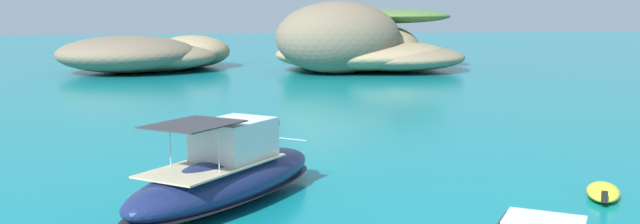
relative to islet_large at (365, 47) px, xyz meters
name	(u,v)px	position (x,y,z in m)	size (l,w,h in m)	color
islet_large	(365,47)	(0.00, 0.00, 0.00)	(25.77, 26.89, 7.70)	#9E8966
islet_small	(152,54)	(-23.76, 4.07, -0.73)	(21.44, 21.37, 4.02)	#84755B
motorboat_navy	(227,176)	(-20.02, -51.88, -1.57)	(8.53, 9.03, 2.99)	navy
dinghy_tender	(603,192)	(-7.11, -54.10, -2.30)	(2.36, 2.77, 0.58)	yellow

